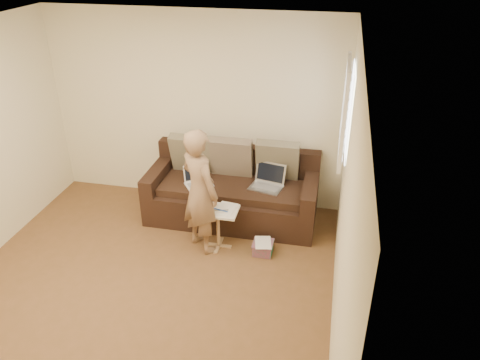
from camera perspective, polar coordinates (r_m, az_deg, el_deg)
The scene contains 17 objects.
floor at distance 5.18m, azimuth -12.34°, elevation -14.03°, with size 4.50×4.50×0.00m, color brown.
ceiling at distance 3.97m, azimuth -16.28°, elevation 15.10°, with size 4.50×4.50×0.00m, color white.
wall_back at distance 6.33m, azimuth -5.55°, elevation 8.45°, with size 4.00×4.00×0.00m, color beige.
wall_right at distance 4.04m, azimuth 12.65°, elevation -4.38°, with size 4.50×4.50×0.00m, color beige.
window_blinds at distance 5.22m, azimuth 12.81°, elevation 8.18°, with size 0.12×0.88×1.08m, color white, non-canonical shape.
sofa at distance 6.13m, azimuth -0.96°, elevation -1.13°, with size 2.20×0.95×0.85m, color black, non-canonical shape.
pillow_left at distance 6.28m, azimuth -5.92°, elevation 3.23°, with size 0.55×0.14×0.55m, color #6C614F, non-canonical shape.
pillow_mid at distance 6.14m, azimuth -1.03°, elevation 2.77°, with size 0.55×0.14×0.55m, color brown, non-canonical shape.
pillow_right at distance 6.08m, azimuth 4.58°, elevation 2.41°, with size 0.55×0.14×0.55m, color #6C614F, non-canonical shape.
laptop_silver at distance 5.97m, azimuth 3.15°, elevation -1.00°, with size 0.40×0.29×0.27m, color #B7BABC, non-canonical shape.
laptop_white at distance 6.05m, azimuth -5.00°, elevation -0.62°, with size 0.34×0.24×0.24m, color white, non-canonical shape.
person at distance 5.40m, azimuth -4.92°, elevation -1.39°, with size 0.56×0.38×1.54m, color olive.
side_table at distance 5.65m, azimuth -2.68°, elevation -5.87°, with size 0.48×0.33×0.52m, color silver, non-canonical shape.
drinking_glass at distance 5.60m, azimuth -3.86°, elevation -2.34°, with size 0.07×0.07×0.12m, color silver, non-canonical shape.
scissors at distance 5.48m, azimuth -2.36°, elevation -3.70°, with size 0.18×0.10×0.02m, color silver, non-canonical shape.
paper_on_table at distance 5.52m, azimuth -1.76°, elevation -3.49°, with size 0.21×0.30×0.00m, color white, non-canonical shape.
striped_box at distance 5.65m, azimuth 2.81°, elevation -8.22°, with size 0.24×0.24×0.15m, color #CD1E5C, non-canonical shape.
Camera 1 is at (1.83, -3.42, 3.43)m, focal length 35.05 mm.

